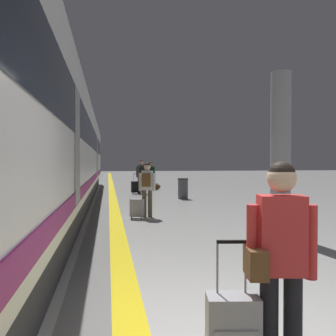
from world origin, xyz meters
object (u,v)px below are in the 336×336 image
(waste_bin, at_px, (183,188))
(traveller_foreground, at_px, (279,256))
(high_speed_train, at_px, (43,134))
(passenger_far, at_px, (141,174))
(passenger_near, at_px, (147,185))
(passenger_mid, at_px, (151,173))
(rolling_suitcase_foreground, at_px, (233,336))
(duffel_bag_mid, at_px, (157,187))
(suitcase_near, at_px, (137,208))
(platform_pillar, at_px, (281,158))
(suitcase_far, at_px, (135,187))

(waste_bin, bearing_deg, traveller_foreground, -99.17)
(high_speed_train, height_order, passenger_far, high_speed_train)
(passenger_near, distance_m, passenger_mid, 10.72)
(rolling_suitcase_foreground, bearing_deg, duffel_bag_mid, 83.72)
(passenger_far, bearing_deg, rolling_suitcase_foreground, -92.98)
(suitcase_near, bearing_deg, passenger_far, 83.72)
(platform_pillar, bearing_deg, suitcase_far, 102.32)
(passenger_near, xyz_separation_m, waste_bin, (2.14, 4.83, -0.50))
(suitcase_near, distance_m, duffel_bag_mid, 10.84)
(suitcase_far, relative_size, platform_pillar, 0.28)
(rolling_suitcase_foreground, relative_size, passenger_near, 0.65)
(high_speed_train, height_order, suitcase_far, high_speed_train)
(suitcase_far, bearing_deg, waste_bin, -56.52)
(high_speed_train, distance_m, waste_bin, 6.73)
(traveller_foreground, relative_size, passenger_far, 0.94)
(suitcase_near, bearing_deg, waste_bin, 64.06)
(traveller_foreground, height_order, platform_pillar, platform_pillar)
(traveller_foreground, relative_size, passenger_mid, 0.99)
(high_speed_train, xyz_separation_m, platform_pillar, (5.73, -4.29, -0.78))
(traveller_foreground, height_order, passenger_near, traveller_foreground)
(rolling_suitcase_foreground, xyz_separation_m, waste_bin, (2.38, 12.64, 0.10))
(high_speed_train, bearing_deg, suitcase_near, -26.48)
(passenger_mid, relative_size, suitcase_far, 1.60)
(passenger_near, distance_m, duffel_bag_mid, 10.60)
(passenger_mid, bearing_deg, waste_bin, -83.14)
(passenger_far, distance_m, suitcase_far, 0.77)
(rolling_suitcase_foreground, bearing_deg, waste_bin, 79.32)
(high_speed_train, bearing_deg, rolling_suitcase_foreground, -72.22)
(high_speed_train, relative_size, passenger_far, 19.08)
(passenger_near, bearing_deg, traveller_foreground, -89.33)
(suitcase_far, relative_size, waste_bin, 1.13)
(high_speed_train, bearing_deg, passenger_near, -20.72)
(passenger_near, height_order, suitcase_far, passenger_near)
(waste_bin, bearing_deg, duffel_bag_mid, 93.87)
(rolling_suitcase_foreground, relative_size, suitcase_far, 1.02)
(passenger_near, distance_m, suitcase_far, 7.72)
(traveller_foreground, distance_m, passenger_mid, 18.53)
(duffel_bag_mid, height_order, waste_bin, waste_bin)
(high_speed_train, distance_m, passenger_far, 7.73)
(passenger_far, bearing_deg, passenger_mid, 72.69)
(suitcase_near, bearing_deg, platform_pillar, -44.72)
(high_speed_train, xyz_separation_m, passenger_far, (3.70, 6.63, -1.47))
(duffel_bag_mid, xyz_separation_m, waste_bin, (0.38, -5.59, 0.30))
(passenger_near, bearing_deg, suitcase_near, -145.23)
(passenger_near, bearing_deg, high_speed_train, 159.28)
(passenger_mid, xyz_separation_m, suitcase_far, (-1.20, -2.93, -0.63))
(suitcase_far, bearing_deg, high_speed_train, -117.38)
(rolling_suitcase_foreground, bearing_deg, platform_pillar, 58.81)
(rolling_suitcase_foreground, xyz_separation_m, passenger_far, (0.81, 15.63, 0.67))
(suitcase_far, bearing_deg, traveller_foreground, -90.56)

